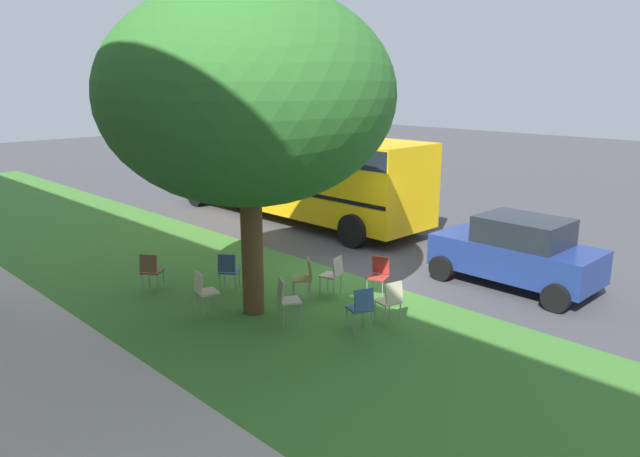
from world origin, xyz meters
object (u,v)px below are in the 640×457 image
at_px(chair_1, 305,275).
at_px(chair_6, 361,306).
at_px(chair_2, 379,273).
at_px(chair_3, 151,269).
at_px(chair_0, 390,299).
at_px(chair_4, 228,269).
at_px(school_bus, 292,167).
at_px(street_tree, 248,97).
at_px(parked_car, 517,251).
at_px(chair_7, 286,297).
at_px(chair_8, 334,272).
at_px(chair_5, 204,289).

relative_size(chair_1, chair_6, 1.00).
distance_m(chair_2, chair_3, 5.13).
xyz_separation_m(chair_0, chair_4, (3.76, 1.14, 0.00)).
bearing_deg(school_bus, chair_2, 152.09).
relative_size(street_tree, school_bus, 0.62).
distance_m(chair_3, chair_6, 5.11).
bearing_deg(chair_4, parked_car, -131.88).
height_order(chair_1, chair_7, same).
height_order(chair_3, chair_6, same).
bearing_deg(street_tree, chair_1, -95.80).
xyz_separation_m(chair_3, parked_car, (-5.61, -6.17, 0.32)).
distance_m(chair_0, parked_car, 3.84).
relative_size(chair_0, chair_8, 1.00).
height_order(chair_1, school_bus, school_bus).
relative_size(chair_1, chair_4, 1.00).
relative_size(street_tree, chair_6, 7.31).
distance_m(chair_4, chair_8, 2.39).
distance_m(chair_1, chair_4, 1.80).
bearing_deg(chair_4, chair_0, -163.18).
distance_m(chair_1, school_bus, 7.92).
bearing_deg(chair_8, school_bus, -34.99).
distance_m(chair_4, chair_6, 3.64).
relative_size(chair_5, chair_7, 1.00).
xyz_separation_m(chair_5, parked_car, (-3.67, -6.05, 0.32)).
height_order(chair_7, chair_8, same).
bearing_deg(chair_4, chair_8, -140.90).
bearing_deg(chair_0, chair_6, 77.48).
height_order(chair_2, school_bus, school_bus).
height_order(chair_3, chair_5, same).
bearing_deg(chair_3, chair_8, -137.85).
height_order(chair_1, chair_4, same).
bearing_deg(chair_4, chair_2, -139.66).
bearing_deg(chair_2, chair_7, 82.73).
relative_size(chair_5, chair_6, 1.00).
relative_size(chair_7, parked_car, 0.24).
height_order(chair_4, chair_7, same).
distance_m(chair_2, chair_8, 1.00).
distance_m(chair_7, parked_car, 5.59).
xyz_separation_m(street_tree, parked_car, (-2.99, -5.31, -3.51)).
height_order(chair_6, chair_7, same).
bearing_deg(chair_6, chair_3, 19.62).
bearing_deg(chair_2, street_tree, 65.69).
relative_size(chair_4, chair_7, 1.00).
bearing_deg(chair_0, chair_1, 5.55).
bearing_deg(chair_8, chair_1, 62.39).
bearing_deg(chair_8, chair_5, 67.18).
height_order(street_tree, chair_3, street_tree).
bearing_deg(chair_4, chair_6, -172.82).
distance_m(street_tree, chair_7, 3.93).
xyz_separation_m(parked_car, school_bus, (8.87, -1.02, 0.92)).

